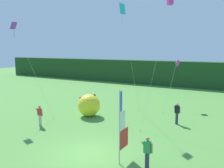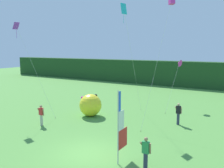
{
  "view_description": "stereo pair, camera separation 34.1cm",
  "coord_description": "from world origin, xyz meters",
  "px_view_note": "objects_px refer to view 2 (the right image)",
  "views": [
    {
      "loc": [
        7.71,
        -10.65,
        5.99
      ],
      "look_at": [
        0.28,
        2.39,
        3.78
      ],
      "focal_mm": 38.05,
      "sensor_mm": 36.0,
      "label": 1
    },
    {
      "loc": [
        8.0,
        -10.47,
        5.99
      ],
      "look_at": [
        0.28,
        2.39,
        3.78
      ],
      "focal_mm": 38.05,
      "sensor_mm": 36.0,
      "label": 2
    }
  ],
  "objects_px": {
    "inflatable_balloon": "(90,105)",
    "kite_cyan_diamond_3": "(125,17)",
    "kite_magenta_box_0": "(172,1)",
    "banner_flag": "(121,128)",
    "person_far_left": "(41,115)",
    "kite_magenta_delta_1": "(179,63)",
    "person_mid_field": "(146,152)",
    "kite_purple_diamond_2": "(19,34)",
    "person_near_banner": "(178,113)"
  },
  "relations": [
    {
      "from": "inflatable_balloon",
      "to": "kite_purple_diamond_2",
      "type": "xyz_separation_m",
      "value": [
        -5.35,
        -2.98,
        6.31
      ]
    },
    {
      "from": "kite_magenta_delta_1",
      "to": "person_near_banner",
      "type": "bearing_deg",
      "value": -73.94
    },
    {
      "from": "person_near_banner",
      "to": "person_mid_field",
      "type": "xyz_separation_m",
      "value": [
        0.54,
        -7.87,
        -0.07
      ]
    },
    {
      "from": "person_mid_field",
      "to": "kite_cyan_diamond_3",
      "type": "distance_m",
      "value": 11.53
    },
    {
      "from": "person_far_left",
      "to": "kite_cyan_diamond_3",
      "type": "xyz_separation_m",
      "value": [
        4.83,
        4.87,
        7.73
      ]
    },
    {
      "from": "person_near_banner",
      "to": "kite_cyan_diamond_3",
      "type": "relative_size",
      "value": 0.18
    },
    {
      "from": "kite_magenta_box_0",
      "to": "banner_flag",
      "type": "bearing_deg",
      "value": -88.68
    },
    {
      "from": "banner_flag",
      "to": "person_mid_field",
      "type": "relative_size",
      "value": 2.4
    },
    {
      "from": "person_mid_field",
      "to": "kite_magenta_delta_1",
      "type": "relative_size",
      "value": 0.33
    },
    {
      "from": "person_far_left",
      "to": "banner_flag",
      "type": "bearing_deg",
      "value": -14.54
    },
    {
      "from": "kite_purple_diamond_2",
      "to": "person_far_left",
      "type": "bearing_deg",
      "value": -18.06
    },
    {
      "from": "kite_magenta_box_0",
      "to": "kite_magenta_delta_1",
      "type": "height_order",
      "value": "kite_magenta_box_0"
    },
    {
      "from": "banner_flag",
      "to": "kite_cyan_diamond_3",
      "type": "bearing_deg",
      "value": 116.64
    },
    {
      "from": "inflatable_balloon",
      "to": "kite_purple_diamond_2",
      "type": "height_order",
      "value": "kite_purple_diamond_2"
    },
    {
      "from": "person_far_left",
      "to": "inflatable_balloon",
      "type": "distance_m",
      "value": 4.51
    },
    {
      "from": "kite_cyan_diamond_3",
      "to": "person_far_left",
      "type": "bearing_deg",
      "value": -134.8
    },
    {
      "from": "person_near_banner",
      "to": "banner_flag",
      "type": "bearing_deg",
      "value": -96.31
    },
    {
      "from": "kite_magenta_box_0",
      "to": "kite_purple_diamond_2",
      "type": "bearing_deg",
      "value": -156.11
    },
    {
      "from": "kite_magenta_delta_1",
      "to": "person_far_left",
      "type": "bearing_deg",
      "value": -122.2
    },
    {
      "from": "person_near_banner",
      "to": "inflatable_balloon",
      "type": "height_order",
      "value": "inflatable_balloon"
    },
    {
      "from": "banner_flag",
      "to": "person_far_left",
      "type": "bearing_deg",
      "value": 165.46
    },
    {
      "from": "kite_magenta_delta_1",
      "to": "kite_purple_diamond_2",
      "type": "distance_m",
      "value": 15.63
    },
    {
      "from": "person_near_banner",
      "to": "kite_cyan_diamond_3",
      "type": "bearing_deg",
      "value": -168.68
    },
    {
      "from": "kite_purple_diamond_2",
      "to": "kite_cyan_diamond_3",
      "type": "height_order",
      "value": "kite_cyan_diamond_3"
    },
    {
      "from": "banner_flag",
      "to": "kite_purple_diamond_2",
      "type": "bearing_deg",
      "value": 164.39
    },
    {
      "from": "person_far_left",
      "to": "kite_magenta_box_0",
      "type": "xyz_separation_m",
      "value": [
        8.16,
        6.37,
        8.84
      ]
    },
    {
      "from": "person_mid_field",
      "to": "kite_magenta_box_0",
      "type": "xyz_separation_m",
      "value": [
        -1.61,
        8.5,
        8.83
      ]
    },
    {
      "from": "banner_flag",
      "to": "kite_cyan_diamond_3",
      "type": "height_order",
      "value": "kite_cyan_diamond_3"
    },
    {
      "from": "kite_magenta_box_0",
      "to": "kite_magenta_delta_1",
      "type": "xyz_separation_m",
      "value": [
        -0.69,
        5.49,
        -5.16
      ]
    },
    {
      "from": "kite_cyan_diamond_3",
      "to": "inflatable_balloon",
      "type": "bearing_deg",
      "value": -166.86
    },
    {
      "from": "inflatable_balloon",
      "to": "kite_cyan_diamond_3",
      "type": "xyz_separation_m",
      "value": [
        3.07,
        0.72,
        7.59
      ]
    },
    {
      "from": "person_mid_field",
      "to": "kite_magenta_delta_1",
      "type": "bearing_deg",
      "value": 99.34
    },
    {
      "from": "person_mid_field",
      "to": "person_far_left",
      "type": "distance_m",
      "value": 10.0
    },
    {
      "from": "person_far_left",
      "to": "kite_magenta_delta_1",
      "type": "height_order",
      "value": "kite_magenta_delta_1"
    },
    {
      "from": "banner_flag",
      "to": "person_near_banner",
      "type": "relative_size",
      "value": 2.25
    },
    {
      "from": "person_mid_field",
      "to": "person_far_left",
      "type": "height_order",
      "value": "person_mid_field"
    },
    {
      "from": "inflatable_balloon",
      "to": "kite_purple_diamond_2",
      "type": "bearing_deg",
      "value": -150.88
    },
    {
      "from": "person_far_left",
      "to": "inflatable_balloon",
      "type": "xyz_separation_m",
      "value": [
        1.76,
        4.15,
        0.14
      ]
    },
    {
      "from": "kite_magenta_delta_1",
      "to": "kite_purple_diamond_2",
      "type": "relative_size",
      "value": 0.6
    },
    {
      "from": "person_mid_field",
      "to": "kite_magenta_box_0",
      "type": "bearing_deg",
      "value": 100.74
    },
    {
      "from": "banner_flag",
      "to": "kite_magenta_delta_1",
      "type": "bearing_deg",
      "value": 93.62
    },
    {
      "from": "person_near_banner",
      "to": "kite_magenta_delta_1",
      "type": "distance_m",
      "value": 7.32
    },
    {
      "from": "person_mid_field",
      "to": "inflatable_balloon",
      "type": "distance_m",
      "value": 10.18
    },
    {
      "from": "person_mid_field",
      "to": "kite_purple_diamond_2",
      "type": "height_order",
      "value": "kite_purple_diamond_2"
    },
    {
      "from": "banner_flag",
      "to": "kite_magenta_box_0",
      "type": "height_order",
      "value": "kite_magenta_box_0"
    },
    {
      "from": "person_near_banner",
      "to": "inflatable_balloon",
      "type": "relative_size",
      "value": 0.88
    },
    {
      "from": "person_far_left",
      "to": "kite_cyan_diamond_3",
      "type": "distance_m",
      "value": 10.33
    },
    {
      "from": "kite_cyan_diamond_3",
      "to": "person_near_banner",
      "type": "bearing_deg",
      "value": 11.32
    },
    {
      "from": "inflatable_balloon",
      "to": "kite_magenta_box_0",
      "type": "distance_m",
      "value": 11.03
    },
    {
      "from": "person_near_banner",
      "to": "person_far_left",
      "type": "distance_m",
      "value": 10.88
    }
  ]
}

